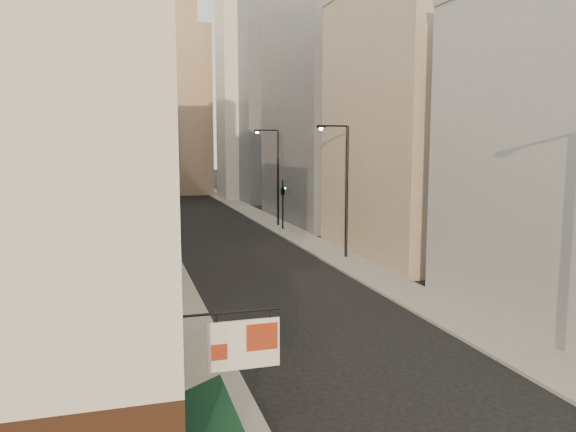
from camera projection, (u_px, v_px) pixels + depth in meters
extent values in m
cube|color=gray|center=(146.00, 221.00, 62.18)|extent=(3.00, 140.00, 0.15)
cube|color=gray|center=(260.00, 216.00, 65.86)|extent=(3.00, 140.00, 0.15)
cube|color=brown|center=(57.00, 361.00, 16.93)|extent=(6.00, 16.00, 4.00)
cube|color=#B8B6A7|center=(46.00, 161.00, 16.17)|extent=(6.00, 16.00, 8.00)
cube|color=gray|center=(141.00, 20.00, 16.44)|extent=(0.60, 16.00, 0.40)
cylinder|color=black|center=(225.00, 313.00, 12.02)|extent=(2.40, 0.06, 0.06)
cube|color=beige|center=(244.00, 345.00, 12.23)|extent=(1.60, 0.06, 1.10)
cube|color=maroon|center=(262.00, 336.00, 12.32)|extent=(0.70, 0.10, 0.60)
cube|color=maroon|center=(219.00, 352.00, 12.08)|extent=(0.35, 0.10, 0.35)
cube|color=#0D3123|center=(205.00, 415.00, 12.38)|extent=(1.25, 3.00, 0.52)
cube|color=#0D3123|center=(232.00, 432.00, 12.61)|extent=(0.06, 3.00, 0.80)
cube|color=#136FBB|center=(167.00, 379.00, 15.11)|extent=(0.08, 0.40, 0.50)
cube|color=black|center=(167.00, 267.00, 22.53)|extent=(0.80, 0.08, 1.50)
cube|color=black|center=(153.00, 234.00, 32.06)|extent=(0.70, 0.08, 1.30)
cube|color=gray|center=(64.00, 153.00, 32.05)|extent=(8.00, 12.00, 16.00)
cube|color=gray|center=(81.00, 126.00, 47.00)|extent=(8.00, 16.00, 20.00)
cube|color=#957961|center=(92.00, 144.00, 64.31)|extent=(8.00, 18.00, 17.00)
cube|color=gray|center=(97.00, 120.00, 82.87)|extent=(8.00, 20.00, 24.00)
cube|color=gray|center=(408.00, 124.00, 42.39)|extent=(8.00, 16.00, 20.00)
cube|color=gray|center=(319.00, 102.00, 61.02)|extent=(8.00, 20.00, 26.00)
cube|color=gray|center=(295.00, 38.00, 87.81)|extent=(20.00, 22.00, 50.00)
cube|color=#957961|center=(166.00, 112.00, 97.14)|extent=(14.00, 14.00, 28.00)
cube|color=#957961|center=(164.00, 10.00, 94.98)|extent=(10.00, 10.00, 6.00)
cube|color=silver|center=(246.00, 89.00, 86.56)|extent=(8.00, 8.00, 34.00)
cylinder|color=black|center=(347.00, 193.00, 41.34)|extent=(0.22, 0.22, 9.79)
cylinder|color=black|center=(334.00, 126.00, 40.27)|extent=(2.17, 0.42, 0.13)
cube|color=black|center=(321.00, 127.00, 39.83)|extent=(0.63, 0.32, 0.20)
sphere|color=#FF983F|center=(321.00, 129.00, 39.85)|extent=(0.26, 0.26, 0.26)
cylinder|color=black|center=(278.00, 179.00, 57.65)|extent=(0.22, 0.22, 9.89)
cylinder|color=black|center=(268.00, 130.00, 56.65)|extent=(2.20, 0.27, 0.13)
cube|color=black|center=(257.00, 131.00, 56.28)|extent=(0.62, 0.28, 0.20)
sphere|color=#FF983F|center=(257.00, 132.00, 56.30)|extent=(0.26, 0.26, 0.26)
cylinder|color=black|center=(155.00, 221.00, 44.31)|extent=(0.16, 0.16, 5.00)
imported|color=black|center=(155.00, 199.00, 44.10)|extent=(0.37, 0.37, 1.03)
sphere|color=#19E533|center=(151.00, 199.00, 44.03)|extent=(0.16, 0.16, 0.16)
cylinder|color=black|center=(283.00, 205.00, 55.28)|extent=(0.16, 0.16, 5.00)
imported|color=black|center=(283.00, 188.00, 55.07)|extent=(0.61, 0.61, 1.42)
sphere|color=#19E533|center=(285.00, 188.00, 55.14)|extent=(0.16, 0.16, 0.16)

